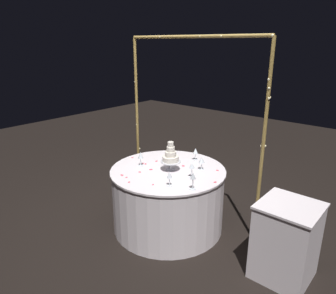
{
  "coord_description": "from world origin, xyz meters",
  "views": [
    {
      "loc": [
        2.1,
        -2.44,
        2.06
      ],
      "look_at": [
        0.0,
        0.0,
        0.98
      ],
      "focal_mm": 33.47,
      "sensor_mm": 36.0,
      "label": 1
    }
  ],
  "objects": [
    {
      "name": "main_table",
      "position": [
        0.0,
        0.0,
        0.36
      ],
      "size": [
        1.28,
        1.28,
        0.72
      ],
      "color": "white",
      "rests_on": "ground"
    },
    {
      "name": "rose_petal_1",
      "position": [
        -0.18,
        -0.45,
        0.72
      ],
      "size": [
        0.02,
        0.03,
        0.0
      ],
      "primitive_type": "ellipsoid",
      "rotation": [
        0.0,
        0.0,
        1.47
      ],
      "color": "#E02D47",
      "rests_on": "main_table"
    },
    {
      "name": "wine_glass_2",
      "position": [
        0.28,
        0.24,
        0.83
      ],
      "size": [
        0.07,
        0.07,
        0.14
      ],
      "color": "silver",
      "rests_on": "main_table"
    },
    {
      "name": "rose_petal_14",
      "position": [
        -0.14,
        0.17,
        0.72
      ],
      "size": [
        0.04,
        0.04,
        0.0
      ],
      "primitive_type": "ellipsoid",
      "rotation": [
        0.0,
        0.0,
        2.42
      ],
      "color": "#E02D47",
      "rests_on": "main_table"
    },
    {
      "name": "rose_petal_10",
      "position": [
        -0.11,
        0.13,
        0.72
      ],
      "size": [
        0.03,
        0.03,
        0.0
      ],
      "primitive_type": "ellipsoid",
      "rotation": [
        0.0,
        0.0,
        5.61
      ],
      "color": "#E02D47",
      "rests_on": "main_table"
    },
    {
      "name": "rose_petal_13",
      "position": [
        -0.14,
        -0.13,
        0.72
      ],
      "size": [
        0.05,
        0.05,
        0.0
      ],
      "primitive_type": "ellipsoid",
      "rotation": [
        0.0,
        0.0,
        0.95
      ],
      "color": "#E02D47",
      "rests_on": "main_table"
    },
    {
      "name": "rose_petal_12",
      "position": [
        -0.34,
        -0.05,
        0.72
      ],
      "size": [
        0.03,
        0.02,
        0.0
      ],
      "primitive_type": "ellipsoid",
      "rotation": [
        0.0,
        0.0,
        3.4
      ],
      "color": "#E02D47",
      "rests_on": "main_table"
    },
    {
      "name": "rose_petal_5",
      "position": [
        -0.26,
        -0.44,
        0.72
      ],
      "size": [
        0.04,
        0.03,
        0.0
      ],
      "primitive_type": "ellipsoid",
      "rotation": [
        0.0,
        0.0,
        3.02
      ],
      "color": "#E02D47",
      "rests_on": "main_table"
    },
    {
      "name": "rose_petal_6",
      "position": [
        0.07,
        0.19,
        0.72
      ],
      "size": [
        0.05,
        0.04,
        0.0
      ],
      "primitive_type": "ellipsoid",
      "rotation": [
        0.0,
        0.0,
        3.62
      ],
      "color": "#E02D47",
      "rests_on": "main_table"
    },
    {
      "name": "wine_glass_3",
      "position": [
        0.51,
        -0.23,
        0.85
      ],
      "size": [
        0.06,
        0.06,
        0.18
      ],
      "color": "silver",
      "rests_on": "main_table"
    },
    {
      "name": "rose_petal_15",
      "position": [
        -0.57,
        -0.01,
        0.72
      ],
      "size": [
        0.03,
        0.03,
        0.0
      ],
      "primitive_type": "ellipsoid",
      "rotation": [
        0.0,
        0.0,
        3.69
      ],
      "color": "#E02D47",
      "rests_on": "main_table"
    },
    {
      "name": "rose_petal_8",
      "position": [
        -0.27,
        0.1,
        0.72
      ],
      "size": [
        0.03,
        0.04,
        0.0
      ],
      "primitive_type": "ellipsoid",
      "rotation": [
        0.0,
        0.0,
        1.58
      ],
      "color": "#E02D47",
      "rests_on": "main_table"
    },
    {
      "name": "ground_plane",
      "position": [
        0.0,
        0.0,
        0.0
      ],
      "size": [
        12.0,
        12.0,
        0.0
      ],
      "primitive_type": "plane",
      "color": "black"
    },
    {
      "name": "wine_glass_0",
      "position": [
        0.28,
        -0.31,
        0.82
      ],
      "size": [
        0.06,
        0.06,
        0.14
      ],
      "color": "silver",
      "rests_on": "main_table"
    },
    {
      "name": "rose_petal_9",
      "position": [
        -0.3,
        -0.05,
        0.72
      ],
      "size": [
        0.04,
        0.04,
        0.0
      ],
      "primitive_type": "ellipsoid",
      "rotation": [
        0.0,
        0.0,
        2.36
      ],
      "color": "#E02D47",
      "rests_on": "main_table"
    },
    {
      "name": "rose_petal_2",
      "position": [
        0.43,
        0.33,
        0.72
      ],
      "size": [
        0.04,
        0.03,
        0.0
      ],
      "primitive_type": "ellipsoid",
      "rotation": [
        0.0,
        0.0,
        3.51
      ],
      "color": "#E02D47",
      "rests_on": "main_table"
    },
    {
      "name": "wine_glass_1",
      "position": [
        -0.31,
        -0.12,
        0.84
      ],
      "size": [
        0.06,
        0.06,
        0.16
      ],
      "color": "silver",
      "rests_on": "main_table"
    },
    {
      "name": "rose_petal_3",
      "position": [
        0.58,
        0.05,
        0.72
      ],
      "size": [
        0.03,
        0.04,
        0.0
      ],
      "primitive_type": "ellipsoid",
      "rotation": [
        0.0,
        0.0,
        4.44
      ],
      "color": "#E02D47",
      "rests_on": "main_table"
    },
    {
      "name": "rose_petal_7",
      "position": [
        -0.16,
        0.27,
        0.72
      ],
      "size": [
        0.04,
        0.04,
        0.0
      ],
      "primitive_type": "ellipsoid",
      "rotation": [
        0.0,
        0.0,
        4.05
      ],
      "color": "#E02D47",
      "rests_on": "main_table"
    },
    {
      "name": "rose_petal_0",
      "position": [
        -0.08,
        -0.51,
        0.72
      ],
      "size": [
        0.03,
        0.03,
        0.0
      ],
      "primitive_type": "ellipsoid",
      "rotation": [
        0.0,
        0.0,
        1.91
      ],
      "color": "#E02D47",
      "rests_on": "main_table"
    },
    {
      "name": "tiered_cake",
      "position": [
        0.04,
        0.0,
        0.88
      ],
      "size": [
        0.22,
        0.22,
        0.33
      ],
      "color": "silver",
      "rests_on": "main_table"
    },
    {
      "name": "rose_petal_11",
      "position": [
        0.15,
        -0.4,
        0.72
      ],
      "size": [
        0.02,
        0.03,
        0.0
      ],
      "primitive_type": "ellipsoid",
      "rotation": [
        0.0,
        0.0,
        5.0
      ],
      "color": "#E02D47",
      "rests_on": "main_table"
    },
    {
      "name": "wine_glass_5",
      "position": [
        0.05,
        0.44,
        0.83
      ],
      "size": [
        0.06,
        0.06,
        0.15
      ],
      "color": "silver",
      "rests_on": "main_table"
    },
    {
      "name": "side_table",
      "position": [
        1.34,
        0.06,
        0.37
      ],
      "size": [
        0.5,
        0.5,
        0.73
      ],
      "color": "white",
      "rests_on": "ground"
    },
    {
      "name": "rose_petal_4",
      "position": [
        -0.18,
        -0.26,
        0.72
      ],
      "size": [
        0.04,
        0.03,
        0.0
      ],
      "primitive_type": "ellipsoid",
      "rotation": [
        0.0,
        0.0,
        3.46
      ],
      "color": "#E02D47",
      "rests_on": "main_table"
    },
    {
      "name": "decorative_arch",
      "position": [
        0.0,
        0.4,
        1.38
      ],
      "size": [
        1.85,
        0.06,
        2.14
      ],
      "color": "olive",
      "rests_on": "ground"
    },
    {
      "name": "wine_glass_4",
      "position": [
        0.33,
        -0.01,
        0.84
      ],
      "size": [
        0.06,
        0.06,
        0.16
      ],
      "color": "silver",
      "rests_on": "main_table"
    }
  ]
}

